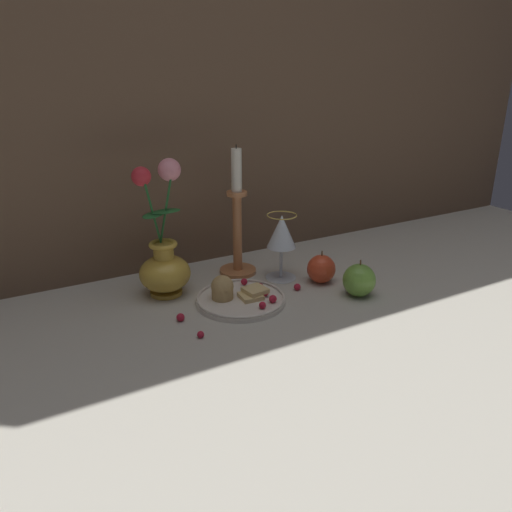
# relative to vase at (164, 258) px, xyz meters

# --- Properties ---
(ground_plane) EXTENTS (2.40, 2.40, 0.00)m
(ground_plane) POSITION_rel_vase_xyz_m (0.18, -0.15, -0.09)
(ground_plane) COLOR #B7B2A3
(ground_plane) RESTS_ON ground
(wall_back) EXTENTS (2.40, 0.04, 1.20)m
(wall_back) POSITION_rel_vase_xyz_m (0.18, 0.17, 0.51)
(wall_back) COLOR brown
(wall_back) RESTS_ON ground_plane
(vase) EXTENTS (0.12, 0.12, 0.32)m
(vase) POSITION_rel_vase_xyz_m (0.00, 0.00, 0.00)
(vase) COLOR gold
(vase) RESTS_ON ground_plane
(plate_with_pastries) EXTENTS (0.21, 0.21, 0.07)m
(plate_with_pastries) POSITION_rel_vase_xyz_m (0.13, -0.13, -0.07)
(plate_with_pastries) COLOR silver
(plate_with_pastries) RESTS_ON ground_plane
(wine_glass) EXTENTS (0.08, 0.08, 0.17)m
(wine_glass) POSITION_rel_vase_xyz_m (0.29, -0.05, 0.03)
(wine_glass) COLOR silver
(wine_glass) RESTS_ON ground_plane
(candlestick) EXTENTS (0.10, 0.10, 0.33)m
(candlestick) POSITION_rel_vase_xyz_m (0.21, 0.03, 0.04)
(candlestick) COLOR #B77042
(candlestick) RESTS_ON ground_plane
(apple_beside_vase) EXTENTS (0.08, 0.08, 0.09)m
(apple_beside_vase) POSITION_rel_vase_xyz_m (0.39, -0.23, -0.05)
(apple_beside_vase) COLOR #669938
(apple_beside_vase) RESTS_ON ground_plane
(apple_near_glass) EXTENTS (0.07, 0.07, 0.08)m
(apple_near_glass) POSITION_rel_vase_xyz_m (0.36, -0.12, -0.05)
(apple_near_glass) COLOR #D14223
(apple_near_glass) RESTS_ON ground_plane
(berry_near_plate) EXTENTS (0.02, 0.02, 0.02)m
(berry_near_plate) POSITION_rel_vase_xyz_m (-0.02, -0.15, -0.08)
(berry_near_plate) COLOR #AD192D
(berry_near_plate) RESTS_ON ground_plane
(berry_front_center) EXTENTS (0.01, 0.01, 0.01)m
(berry_front_center) POSITION_rel_vase_xyz_m (-0.01, -0.23, -0.08)
(berry_front_center) COLOR #AD192D
(berry_front_center) RESTS_ON ground_plane
(berry_by_glass_stem) EXTENTS (0.02, 0.02, 0.02)m
(berry_by_glass_stem) POSITION_rel_vase_xyz_m (0.28, -0.14, -0.08)
(berry_by_glass_stem) COLOR #AD192D
(berry_by_glass_stem) RESTS_ON ground_plane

